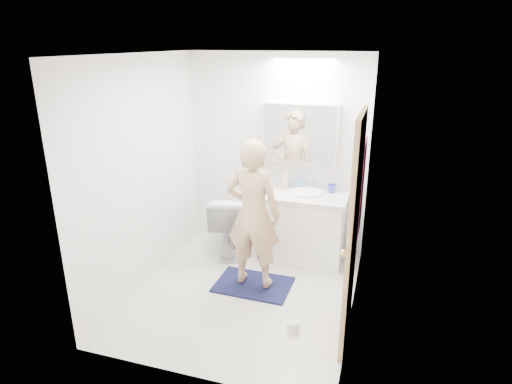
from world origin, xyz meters
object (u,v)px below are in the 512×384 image
at_px(toilet, 230,223).
at_px(person, 253,214).
at_px(soap_bottle_a, 285,179).
at_px(toilet_paper_roll, 293,326).
at_px(medicine_cabinet, 300,132).
at_px(soap_bottle_b, 299,182).
at_px(toothbrush_cup, 331,189).
at_px(vanity_cabinet, 305,228).

relative_size(toilet, person, 0.49).
distance_m(toilet, soap_bottle_a, 0.87).
bearing_deg(toilet, toilet_paper_roll, 119.04).
xyz_separation_m(medicine_cabinet, person, (-0.26, -1.00, -0.67)).
xyz_separation_m(medicine_cabinet, toilet, (-0.77, -0.33, -1.11)).
bearing_deg(soap_bottle_b, medicine_cabinet, 107.31).
distance_m(toilet, toothbrush_cup, 1.30).
height_order(toilet, toothbrush_cup, toothbrush_cup).
height_order(vanity_cabinet, toilet_paper_roll, vanity_cabinet).
bearing_deg(vanity_cabinet, toilet, -172.78).
bearing_deg(vanity_cabinet, soap_bottle_b, 126.37).
relative_size(vanity_cabinet, toilet, 1.16).
bearing_deg(medicine_cabinet, soap_bottle_a, -157.90).
distance_m(soap_bottle_a, soap_bottle_b, 0.16).
height_order(vanity_cabinet, toilet, vanity_cabinet).
relative_size(vanity_cabinet, soap_bottle_b, 5.50).
distance_m(vanity_cabinet, person, 0.99).
xyz_separation_m(vanity_cabinet, soap_bottle_b, (-0.13, 0.18, 0.51)).
bearing_deg(person, toothbrush_cup, -123.60).
xyz_separation_m(soap_bottle_a, toothbrush_cup, (0.56, 0.01, -0.07)).
xyz_separation_m(vanity_cabinet, toothbrush_cup, (0.27, 0.16, 0.48)).
xyz_separation_m(vanity_cabinet, toilet, (-0.91, -0.11, -0.00)).
height_order(medicine_cabinet, toothbrush_cup, medicine_cabinet).
height_order(medicine_cabinet, toilet_paper_roll, medicine_cabinet).
bearing_deg(toilet_paper_roll, soap_bottle_a, 106.57).
relative_size(toothbrush_cup, toilet_paper_roll, 0.95).
xyz_separation_m(soap_bottle_a, toilet_paper_roll, (0.47, -1.58, -0.89)).
distance_m(person, toothbrush_cup, 1.16).
distance_m(vanity_cabinet, medicine_cabinet, 1.14).
bearing_deg(toothbrush_cup, toilet, -166.81).
relative_size(medicine_cabinet, person, 0.56).
height_order(toilet, soap_bottle_a, soap_bottle_a).
relative_size(soap_bottle_b, toothbrush_cup, 1.56).
bearing_deg(medicine_cabinet, person, -104.37).
relative_size(vanity_cabinet, person, 0.57).
distance_m(medicine_cabinet, soap_bottle_a, 0.58).
distance_m(vanity_cabinet, soap_bottle_b, 0.56).
distance_m(medicine_cabinet, toilet_paper_roll, 2.21).
height_order(soap_bottle_b, toilet_paper_roll, soap_bottle_b).
bearing_deg(soap_bottle_b, soap_bottle_a, -169.19).
bearing_deg(toilet_paper_roll, vanity_cabinet, 97.16).
height_order(soap_bottle_a, soap_bottle_b, soap_bottle_a).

